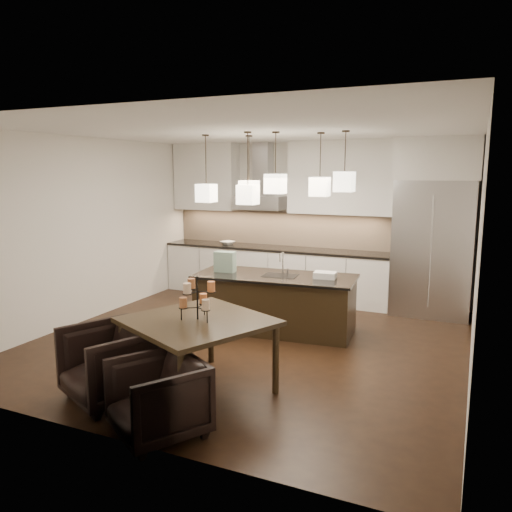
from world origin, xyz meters
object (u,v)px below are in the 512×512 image
at_px(island_body, 275,304).
at_px(dining_table, 199,355).
at_px(refrigerator, 433,249).
at_px(armchair_left, 110,363).
at_px(armchair_right, 158,398).

relative_size(island_body, dining_table, 1.70).
relative_size(refrigerator, armchair_left, 2.56).
relative_size(dining_table, armchair_left, 1.55).
distance_m(island_body, armchair_left, 2.84).
height_order(island_body, armchair_right, island_body).
bearing_deg(dining_table, island_body, 115.62).
relative_size(island_body, armchair_left, 2.64).
relative_size(armchair_left, armchair_right, 1.12).
xyz_separation_m(armchair_left, armchair_right, (0.85, -0.39, -0.04)).
height_order(refrigerator, armchair_left, refrigerator).
distance_m(refrigerator, dining_table, 4.50).
height_order(armchair_left, armchair_right, armchair_left).
height_order(dining_table, armchair_left, dining_table).
distance_m(dining_table, armchair_right, 0.93).
height_order(refrigerator, island_body, refrigerator).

